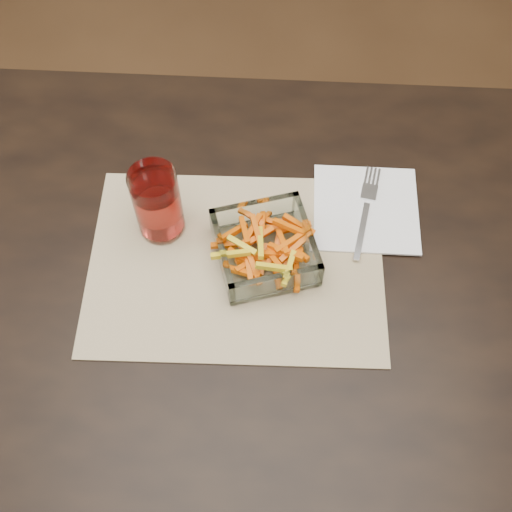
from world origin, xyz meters
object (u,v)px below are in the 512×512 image
object	(u,v)px
glass_bowl	(265,249)
fork	(366,209)
dining_table	(269,321)
tumbler	(158,205)

from	to	relation	value
glass_bowl	fork	size ratio (longest dim) A/B	0.96
dining_table	glass_bowl	bearing A→B (deg)	98.84
dining_table	tumbler	xyz separation A→B (m)	(-0.18, 0.12, 0.15)
glass_bowl	fork	world-z (taller)	glass_bowl
glass_bowl	tumbler	world-z (taller)	tumbler
dining_table	fork	distance (m)	0.24
dining_table	tumbler	distance (m)	0.26
dining_table	fork	world-z (taller)	fork
glass_bowl	fork	xyz separation A→B (m)	(0.16, 0.10, -0.02)
fork	tumbler	bearing A→B (deg)	-161.04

